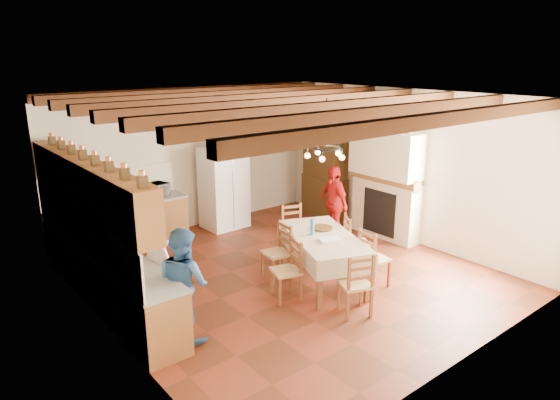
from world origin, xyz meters
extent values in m
cube|color=#4C2111|center=(0.00, 0.00, -0.01)|extent=(6.00, 6.50, 0.02)
cube|color=silver|center=(0.00, 0.00, 3.01)|extent=(6.00, 6.50, 0.02)
cube|color=beige|center=(0.00, 3.26, 1.50)|extent=(6.00, 0.02, 3.00)
cube|color=beige|center=(0.00, -3.26, 1.50)|extent=(6.00, 0.02, 3.00)
cube|color=beige|center=(-3.01, 0.00, 1.50)|extent=(0.02, 6.50, 3.00)
cube|color=beige|center=(3.01, 0.00, 1.50)|extent=(0.02, 6.50, 3.00)
cube|color=brown|center=(-2.70, 1.05, 0.43)|extent=(0.60, 4.30, 0.86)
cube|color=brown|center=(-1.55, 2.95, 0.43)|extent=(2.30, 0.60, 0.86)
cube|color=gray|center=(-2.70, 1.05, 0.88)|extent=(0.62, 4.30, 0.04)
cube|color=gray|center=(-1.55, 2.95, 0.88)|extent=(2.34, 0.62, 0.04)
cube|color=silver|center=(-2.98, 1.05, 1.20)|extent=(0.03, 4.30, 0.60)
cube|color=silver|center=(-1.55, 3.23, 1.20)|extent=(2.30, 0.03, 0.60)
cube|color=brown|center=(-2.83, 1.05, 1.85)|extent=(0.35, 4.20, 0.70)
cube|color=#2F1D15|center=(1.55, 3.23, 1.85)|extent=(0.34, 0.03, 0.42)
cube|color=white|center=(0.55, 2.78, 0.88)|extent=(0.89, 0.74, 1.75)
cube|color=beige|center=(0.29, -0.58, 0.79)|extent=(1.58, 2.09, 0.05)
cube|color=brown|center=(-0.38, -1.22, 0.39)|extent=(0.09, 0.09, 0.77)
cube|color=brown|center=(0.34, -1.50, 0.39)|extent=(0.09, 0.09, 0.77)
cube|color=brown|center=(0.23, 0.34, 0.39)|extent=(0.09, 0.09, 0.77)
cube|color=brown|center=(0.95, 0.05, 0.39)|extent=(0.09, 0.09, 0.77)
torus|color=black|center=(0.29, -0.58, 2.25)|extent=(0.47, 0.47, 0.03)
imported|color=silver|center=(-2.25, 0.17, 0.92)|extent=(0.51, 0.72, 1.84)
imported|color=#2E5B95|center=(-2.26, -0.62, 0.76)|extent=(0.73, 0.85, 1.52)
imported|color=red|center=(1.85, 0.77, 0.76)|extent=(0.55, 0.95, 1.52)
imported|color=silver|center=(-0.92, 2.95, 1.03)|extent=(0.56, 0.47, 0.26)
imported|color=#35240F|center=(0.42, 2.78, 1.89)|extent=(0.28, 0.28, 0.28)
camera|label=1|loc=(-4.98, -6.01, 3.63)|focal=32.00mm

